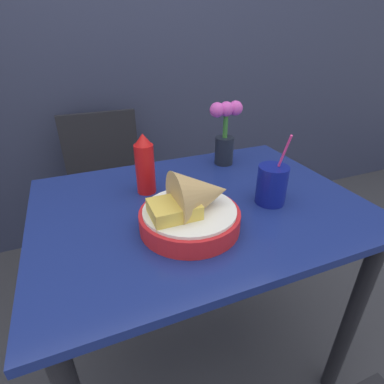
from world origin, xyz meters
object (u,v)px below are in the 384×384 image
(drink_cup, at_px, (272,186))
(food_basket, at_px, (193,208))
(ketchup_bottle, at_px, (145,165))
(flower_vase, at_px, (225,132))
(chair_far_window, at_px, (107,179))

(drink_cup, bearing_deg, food_basket, -172.84)
(ketchup_bottle, distance_m, drink_cup, 0.39)
(drink_cup, bearing_deg, flower_vase, 88.31)
(chair_far_window, height_order, flower_vase, flower_vase)
(food_basket, distance_m, drink_cup, 0.27)
(chair_far_window, distance_m, flower_vase, 0.80)
(chair_far_window, bearing_deg, ketchup_bottle, -84.91)
(flower_vase, bearing_deg, chair_far_window, 124.72)
(ketchup_bottle, bearing_deg, flower_vase, 18.67)
(food_basket, height_order, drink_cup, drink_cup)
(chair_far_window, height_order, ketchup_bottle, ketchup_bottle)
(chair_far_window, bearing_deg, flower_vase, -55.28)
(food_basket, bearing_deg, ketchup_bottle, 105.02)
(food_basket, relative_size, ketchup_bottle, 1.36)
(ketchup_bottle, height_order, flower_vase, flower_vase)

